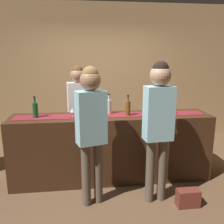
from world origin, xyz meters
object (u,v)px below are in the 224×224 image
object	(u,v)px
wine_bottle_amber	(128,108)
wine_bottle_clear	(109,106)
wine_glass_near_customer	(173,107)
wine_glass_mid_counter	(72,110)
wine_glass_far_end	(89,110)
bartender	(78,105)
customer_sipping	(158,117)
handbag	(188,198)
customer_browsing	(91,122)
wine_bottle_green	(35,110)

from	to	relation	value
wine_bottle_amber	wine_bottle_clear	size ratio (longest dim) A/B	1.00
wine_glass_near_customer	wine_glass_mid_counter	bearing A→B (deg)	-178.92
wine_glass_mid_counter	wine_bottle_amber	bearing A→B (deg)	0.23
wine_glass_far_end	bartender	xyz separation A→B (m)	(-0.15, 0.67, -0.05)
wine_glass_mid_counter	customer_sipping	bearing A→B (deg)	-30.42
wine_glass_mid_counter	handbag	xyz separation A→B (m)	(1.40, -0.80, -0.98)
customer_browsing	customer_sipping	bearing A→B (deg)	-19.13
wine_bottle_green	bartender	bearing A→B (deg)	44.43
wine_glass_mid_counter	customer_sipping	distance (m)	1.21
wine_bottle_green	handbag	size ratio (longest dim) A/B	1.08
bartender	customer_browsing	size ratio (longest dim) A/B	0.98
bartender	handbag	bearing A→B (deg)	123.84
wine_bottle_green	wine_glass_far_end	world-z (taller)	wine_bottle_green
wine_glass_near_customer	wine_glass_far_end	world-z (taller)	same
handbag	wine_bottle_green	bearing A→B (deg)	155.97
wine_bottle_clear	bartender	distance (m)	0.67
handbag	wine_glass_far_end	bearing A→B (deg)	147.13
wine_bottle_amber	customer_browsing	size ratio (longest dim) A/B	0.18
wine_bottle_amber	customer_sipping	distance (m)	0.67
wine_glass_far_end	handbag	distance (m)	1.71
wine_bottle_clear	wine_glass_far_end	bearing A→B (deg)	-149.00
wine_glass_far_end	customer_sipping	bearing A→B (deg)	-35.29
wine_bottle_clear	customer_browsing	world-z (taller)	customer_browsing
wine_glass_mid_counter	bartender	size ratio (longest dim) A/B	0.09
bartender	handbag	distance (m)	2.16
wine_glass_near_customer	customer_browsing	size ratio (longest dim) A/B	0.08
bartender	handbag	world-z (taller)	bartender
wine_bottle_amber	wine_glass_far_end	size ratio (longest dim) A/B	2.10
wine_bottle_clear	customer_sipping	world-z (taller)	customer_sipping
customer_sipping	customer_browsing	bearing A→B (deg)	172.80
handbag	customer_sipping	bearing A→B (deg)	153.11
wine_bottle_green	wine_glass_near_customer	bearing A→B (deg)	-0.89
wine_glass_near_customer	wine_glass_far_end	size ratio (longest dim) A/B	1.00
wine_bottle_amber	wine_glass_mid_counter	distance (m)	0.79
wine_bottle_clear	wine_glass_mid_counter	distance (m)	0.55
wine_bottle_amber	customer_browsing	bearing A→B (deg)	-133.55
customer_sipping	wine_glass_mid_counter	bearing A→B (deg)	144.90
wine_glass_near_customer	wine_glass_mid_counter	world-z (taller)	same
wine_glass_near_customer	handbag	distance (m)	1.28
wine_bottle_green	customer_browsing	size ratio (longest dim) A/B	0.18
wine_bottle_clear	customer_sipping	size ratio (longest dim) A/B	0.17
bartender	customer_browsing	xyz separation A→B (m)	(0.16, -1.21, 0.03)
wine_bottle_green	customer_browsing	bearing A→B (deg)	-40.38
wine_bottle_amber	wine_bottle_green	xyz separation A→B (m)	(-1.30, 0.06, 0.00)
customer_browsing	wine_bottle_clear	bearing A→B (deg)	51.38
customer_browsing	handbag	distance (m)	1.53
wine_bottle_clear	bartender	xyz separation A→B (m)	(-0.45, 0.49, -0.06)
wine_bottle_green	wine_glass_far_end	bearing A→B (deg)	-7.13
wine_bottle_amber	wine_glass_far_end	bearing A→B (deg)	-176.25
customer_browsing	wine_glass_mid_counter	bearing A→B (deg)	95.63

